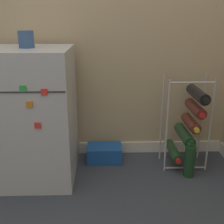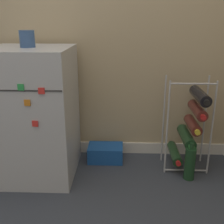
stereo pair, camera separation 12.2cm
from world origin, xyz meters
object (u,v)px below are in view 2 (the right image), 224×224
(wine_rack, at_px, (190,124))
(loose_bottle_floor, at_px, (190,163))
(mini_fridge, at_px, (34,114))
(fridge_top_cup, at_px, (27,39))
(soda_box, at_px, (106,153))

(wine_rack, height_order, loose_bottle_floor, wine_rack)
(wine_rack, xyz_separation_m, loose_bottle_floor, (-0.02, -0.16, -0.23))
(mini_fridge, height_order, fridge_top_cup, fridge_top_cup)
(mini_fridge, height_order, wine_rack, mini_fridge)
(wine_rack, distance_m, soda_box, 0.68)
(mini_fridge, relative_size, soda_box, 3.31)
(fridge_top_cup, bearing_deg, mini_fridge, 126.19)
(soda_box, bearing_deg, loose_bottle_floor, -22.45)
(mini_fridge, relative_size, loose_bottle_floor, 3.28)
(fridge_top_cup, bearing_deg, soda_box, 21.89)
(loose_bottle_floor, bearing_deg, fridge_top_cup, 177.00)
(mini_fridge, distance_m, fridge_top_cup, 0.49)
(soda_box, xyz_separation_m, loose_bottle_floor, (0.59, -0.24, 0.06))
(loose_bottle_floor, bearing_deg, wine_rack, 83.14)
(fridge_top_cup, bearing_deg, wine_rack, 5.74)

